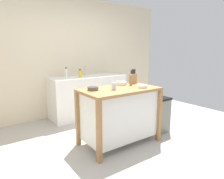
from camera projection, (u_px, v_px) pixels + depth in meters
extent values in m
plane|color=#ADA8A0|center=(122.00, 148.00, 2.94)|extent=(6.17, 6.17, 0.00)
cube|color=beige|center=(65.00, 57.00, 4.31)|extent=(5.17, 0.10, 2.60)
cube|color=#9E7042|center=(120.00, 90.00, 2.97)|extent=(1.19, 0.67, 0.04)
cube|color=white|center=(119.00, 114.00, 3.04)|extent=(1.09, 0.57, 0.74)
cube|color=#9E7042|center=(99.00, 132.00, 2.48)|extent=(0.06, 0.06, 0.84)
cube|color=#9E7042|center=(159.00, 116.00, 3.13)|extent=(0.06, 0.06, 0.84)
cube|color=#9E7042|center=(78.00, 119.00, 2.97)|extent=(0.06, 0.06, 0.84)
cube|color=#9E7042|center=(133.00, 107.00, 3.62)|extent=(0.06, 0.06, 0.84)
cube|color=#AD7F4C|center=(133.00, 79.00, 3.41)|extent=(0.11, 0.09, 0.17)
cylinder|color=black|center=(131.00, 72.00, 3.36)|extent=(0.02, 0.02, 0.06)
cylinder|color=black|center=(132.00, 71.00, 3.37)|extent=(0.02, 0.02, 0.08)
cylinder|color=black|center=(134.00, 72.00, 3.39)|extent=(0.02, 0.02, 0.07)
cylinder|color=black|center=(135.00, 71.00, 3.41)|extent=(0.02, 0.02, 0.08)
cylinder|color=silver|center=(143.00, 87.00, 2.99)|extent=(0.14, 0.14, 0.04)
cylinder|color=gray|center=(143.00, 85.00, 2.98)|extent=(0.12, 0.12, 0.01)
cylinder|color=silver|center=(122.00, 83.00, 3.24)|extent=(0.17, 0.17, 0.06)
cylinder|color=gray|center=(122.00, 82.00, 3.23)|extent=(0.14, 0.14, 0.01)
cylinder|color=#564C47|center=(93.00, 88.00, 2.81)|extent=(0.16, 0.16, 0.05)
cylinder|color=#342D2A|center=(93.00, 87.00, 2.81)|extent=(0.13, 0.13, 0.01)
cylinder|color=silver|center=(114.00, 86.00, 2.84)|extent=(0.07, 0.07, 0.10)
cylinder|color=#9E7042|center=(131.00, 81.00, 3.21)|extent=(0.04, 0.04, 0.16)
sphere|color=#99999E|center=(131.00, 75.00, 3.19)|extent=(0.03, 0.03, 0.03)
cube|color=slate|center=(159.00, 116.00, 3.50)|extent=(0.34, 0.26, 0.60)
cube|color=black|center=(160.00, 99.00, 3.43)|extent=(0.36, 0.28, 0.03)
cube|color=white|center=(88.00, 96.00, 4.41)|extent=(1.70, 0.60, 0.89)
cube|color=silver|center=(88.00, 77.00, 4.31)|extent=(0.44, 0.36, 0.03)
cylinder|color=#B7BCC1|center=(85.00, 71.00, 4.41)|extent=(0.02, 0.02, 0.22)
cylinder|color=yellow|center=(80.00, 74.00, 4.11)|extent=(0.07, 0.07, 0.15)
cylinder|color=black|center=(80.00, 70.00, 4.09)|extent=(0.04, 0.04, 0.02)
cylinder|color=white|center=(66.00, 73.00, 4.07)|extent=(0.06, 0.06, 0.19)
cylinder|color=black|center=(66.00, 68.00, 4.05)|extent=(0.03, 0.03, 0.02)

